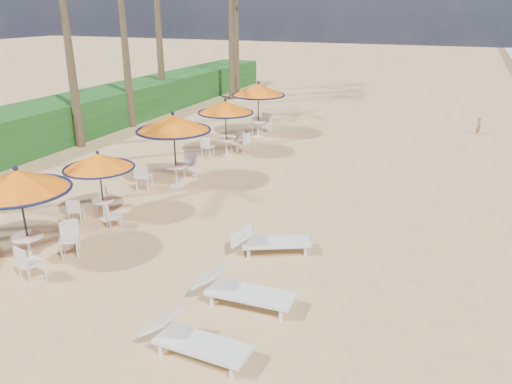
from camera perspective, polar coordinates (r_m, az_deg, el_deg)
ground at (r=10.38m, az=-4.53°, el=-14.58°), size 160.00×160.00×0.00m
scrub_hedge at (r=25.96m, az=-20.57°, el=7.95°), size 3.00×40.00×1.80m
station_0 at (r=12.88m, az=-25.21°, el=0.18°), size 2.41×2.41×2.51m
station_1 at (r=15.00m, az=-17.60°, el=2.43°), size 2.03×2.03×2.12m
station_2 at (r=17.25m, az=-9.51°, el=7.04°), size 2.55×2.69×2.66m
station_3 at (r=20.92m, az=-3.43°, el=8.91°), size 2.32×2.38×2.42m
station_4 at (r=24.04m, az=0.30°, el=11.08°), size 2.55×2.55×2.66m
lounger_near at (r=9.40m, az=-7.33°, el=-16.33°), size 2.08×0.73×0.74m
lounger_mid at (r=10.68m, az=-1.81°, el=-11.07°), size 2.19×0.75×0.78m
lounger_far at (r=12.77m, az=1.35°, el=-5.58°), size 2.11×1.49×0.73m
person at (r=27.12m, az=24.11°, el=6.99°), size 0.32×0.39×0.91m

